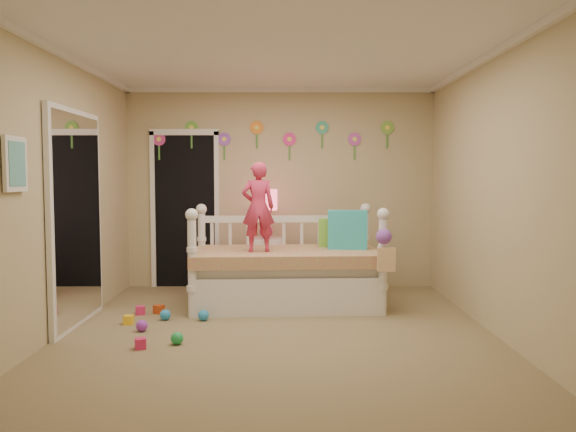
{
  "coord_description": "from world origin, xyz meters",
  "views": [
    {
      "loc": [
        0.09,
        -5.23,
        1.46
      ],
      "look_at": [
        0.1,
        0.6,
        1.05
      ],
      "focal_mm": 35.56,
      "sensor_mm": 36.0,
      "label": 1
    }
  ],
  "objects_px": {
    "nightstand": "(266,265)",
    "child": "(258,207)",
    "table_lamp": "(266,206)",
    "daybed": "(286,255)"
  },
  "relations": [
    {
      "from": "daybed",
      "to": "child",
      "type": "height_order",
      "value": "child"
    },
    {
      "from": "daybed",
      "to": "table_lamp",
      "type": "distance_m",
      "value": 0.92
    },
    {
      "from": "child",
      "to": "table_lamp",
      "type": "xyz_separation_m",
      "value": [
        0.05,
        0.88,
        -0.03
      ]
    },
    {
      "from": "nightstand",
      "to": "table_lamp",
      "type": "distance_m",
      "value": 0.75
    },
    {
      "from": "daybed",
      "to": "nightstand",
      "type": "distance_m",
      "value": 0.79
    },
    {
      "from": "nightstand",
      "to": "child",
      "type": "bearing_deg",
      "value": -101.55
    },
    {
      "from": "nightstand",
      "to": "table_lamp",
      "type": "bearing_deg",
      "value": 0.0
    },
    {
      "from": "child",
      "to": "table_lamp",
      "type": "height_order",
      "value": "child"
    },
    {
      "from": "child",
      "to": "nightstand",
      "type": "bearing_deg",
      "value": -100.58
    },
    {
      "from": "nightstand",
      "to": "table_lamp",
      "type": "relative_size",
      "value": 1.12
    }
  ]
}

